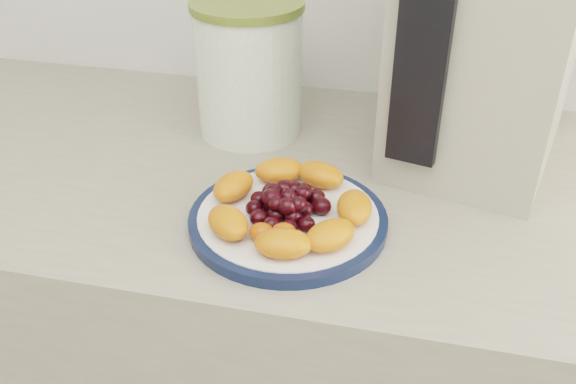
# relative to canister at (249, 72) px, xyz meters

# --- Properties ---
(plate_rim) EXTENTS (0.25, 0.25, 0.01)m
(plate_rim) POSITION_rel_canister_xyz_m (0.12, -0.25, -0.09)
(plate_rim) COLOR #121E3C
(plate_rim) RESTS_ON counter
(plate_face) EXTENTS (0.23, 0.23, 0.02)m
(plate_face) POSITION_rel_canister_xyz_m (0.12, -0.25, -0.09)
(plate_face) COLOR white
(plate_face) RESTS_ON counter
(canister) EXTENTS (0.21, 0.21, 0.20)m
(canister) POSITION_rel_canister_xyz_m (0.00, 0.00, 0.00)
(canister) COLOR #416D21
(canister) RESTS_ON counter
(canister_lid) EXTENTS (0.22, 0.22, 0.01)m
(canister_lid) POSITION_rel_canister_xyz_m (0.00, 0.00, 0.10)
(canister_lid) COLOR olive
(canister_lid) RESTS_ON canister
(appliance_body) EXTENTS (0.28, 0.34, 0.37)m
(appliance_body) POSITION_rel_canister_xyz_m (0.35, 0.00, 0.09)
(appliance_body) COLOR #AAA591
(appliance_body) RESTS_ON counter
(appliance_panel) EXTENTS (0.07, 0.04, 0.28)m
(appliance_panel) POSITION_rel_canister_xyz_m (0.26, -0.14, 0.09)
(appliance_panel) COLOR black
(appliance_panel) RESTS_ON appliance_body
(fruit_plate) EXTENTS (0.22, 0.22, 0.04)m
(fruit_plate) POSITION_rel_canister_xyz_m (0.12, -0.25, -0.07)
(fruit_plate) COLOR #DA5C19
(fruit_plate) RESTS_ON plate_face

